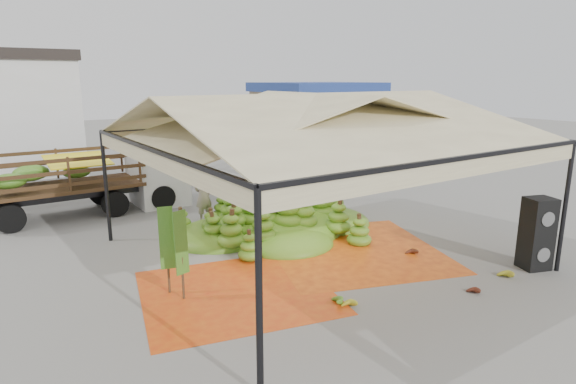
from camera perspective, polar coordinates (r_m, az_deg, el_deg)
ground at (r=12.31m, az=3.18°, el=-7.37°), size 90.00×90.00×0.00m
canopy_tent at (r=11.56m, az=3.39°, el=8.12°), size 8.10×8.10×4.00m
building_tan at (r=28.01m, az=3.42°, el=8.69°), size 6.30×5.30×4.10m
tarp_left at (r=10.31m, az=-6.21°, el=-11.66°), size 4.51×4.38×0.01m
tarp_right at (r=12.65m, az=7.85°, el=-6.86°), size 5.41×5.53×0.01m
banana_heap at (r=13.90m, az=-0.90°, el=-1.99°), size 6.67×5.64×1.34m
hand_yellow_a at (r=11.85m, az=24.30°, el=-8.84°), size 0.52×0.43×0.23m
hand_yellow_b at (r=9.62m, az=7.25°, el=-13.01°), size 0.55×0.53×0.19m
hand_red_a at (r=10.80m, az=21.04°, el=-10.83°), size 0.42×0.35×0.18m
hand_red_b at (r=12.56m, az=14.46°, el=-6.87°), size 0.55×0.52×0.20m
hand_green at (r=9.74m, az=5.41°, el=-12.53°), size 0.60×0.56×0.22m
hanging_bunches at (r=11.50m, az=1.10°, el=4.70°), size 3.24×0.24×0.20m
speaker_stack at (r=12.55m, az=27.41°, el=-4.39°), size 0.76×0.71×1.70m
banana_leaves at (r=10.25m, az=-12.25°, el=-12.09°), size 0.96×1.36×3.70m
vendor at (r=14.91m, az=-10.01°, el=-0.34°), size 0.73×0.58×1.74m
truck_left at (r=17.03m, az=-21.64°, el=2.12°), size 6.18×2.19×2.12m
truck_right at (r=23.04m, az=4.24°, el=5.77°), size 6.56×4.41×2.14m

